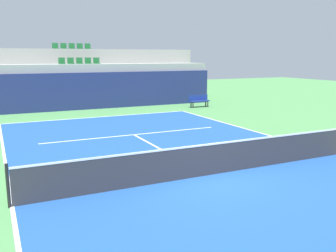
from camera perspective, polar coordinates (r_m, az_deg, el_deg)
name	(u,v)px	position (r m, az deg, el deg)	size (l,w,h in m)	color
ground_plane	(209,175)	(11.15, 6.33, -7.65)	(80.00, 80.00, 0.00)	#4C8C4C
court_surface	(209,175)	(11.15, 6.33, -7.62)	(11.00, 24.00, 0.01)	#1E4C99
baseline_far	(101,117)	(21.93, -10.42, 1.40)	(11.00, 0.10, 0.00)	white
sideline_left	(12,207)	(9.61, -23.10, -11.49)	(0.10, 24.00, 0.00)	white
sideline_right	(336,154)	(14.68, 24.74, -4.03)	(0.10, 24.00, 0.00)	white
service_line_far	(134,135)	(16.72, -5.34, -1.36)	(8.26, 0.10, 0.00)	white
centre_service_line	(164,151)	(13.85, -0.70, -3.87)	(0.10, 6.40, 0.00)	white
back_wall	(86,91)	(25.22, -12.68, 5.31)	(18.83, 0.30, 2.46)	navy
stands_tier_lower	(81,86)	(26.51, -13.38, 6.13)	(18.83, 2.40, 3.01)	#9E9E99
stands_tier_upper	(74,76)	(28.82, -14.47, 7.48)	(18.83, 2.40, 4.06)	#9E9E99
seating_row_lower	(80,62)	(26.53, -13.58, 9.65)	(2.85, 0.44, 0.44)	#1E6633
seating_row_upper	(72,47)	(28.88, -14.71, 11.75)	(2.85, 0.44, 0.44)	#1E6633
tennis_net	(209,159)	(11.00, 6.38, -5.13)	(11.08, 0.08, 1.07)	black
player_bench	(199,100)	(25.88, 4.85, 4.06)	(1.50, 0.40, 0.85)	navy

